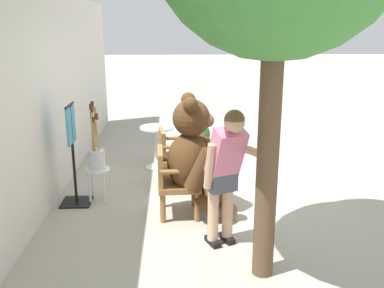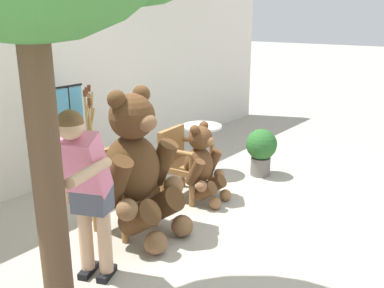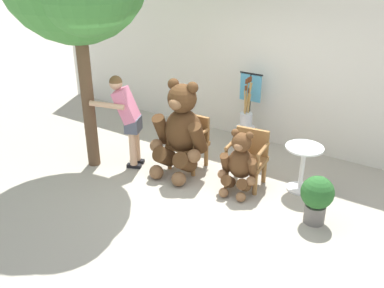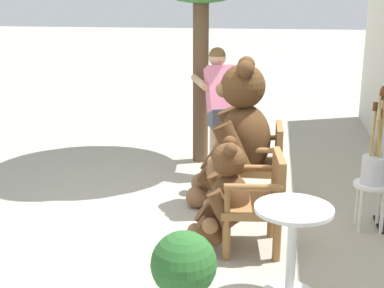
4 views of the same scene
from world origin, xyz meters
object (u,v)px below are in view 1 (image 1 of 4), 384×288
(wooden_chair_right, at_px, (174,155))
(potted_plant, at_px, (198,138))
(brush_bucket, at_px, (96,154))
(white_stool, at_px, (98,176))
(teddy_bear_large, at_px, (195,157))
(teddy_bear_small, at_px, (193,153))
(round_side_table, at_px, (157,143))
(wooden_chair_left, at_px, (174,180))
(clothing_display_stand, at_px, (73,152))
(person_visitor, at_px, (226,167))

(wooden_chair_right, bearing_deg, potted_plant, -19.57)
(wooden_chair_right, height_order, brush_bucket, brush_bucket)
(white_stool, relative_size, brush_bucket, 0.50)
(teddy_bear_large, bearing_deg, teddy_bear_small, -1.59)
(brush_bucket, bearing_deg, round_side_table, -29.89)
(teddy_bear_large, distance_m, potted_plant, 2.33)
(wooden_chair_right, xyz_separation_m, brush_bucket, (-0.57, 1.04, 0.21))
(white_stool, bearing_deg, brush_bucket, 95.84)
(white_stool, distance_m, round_side_table, 1.55)
(wooden_chair_left, distance_m, round_side_table, 1.86)
(wooden_chair_left, xyz_separation_m, round_side_table, (1.84, 0.27, -0.01))
(teddy_bear_small, bearing_deg, wooden_chair_left, 164.75)
(round_side_table, bearing_deg, wooden_chair_right, -160.64)
(white_stool, distance_m, clothing_display_stand, 0.47)
(teddy_bear_large, height_order, teddy_bear_small, teddy_bear_large)
(wooden_chair_left, xyz_separation_m, wooden_chair_right, (1.07, -0.00, 0.00))
(teddy_bear_large, height_order, clothing_display_stand, teddy_bear_large)
(wooden_chair_left, distance_m, teddy_bear_small, 1.12)
(teddy_bear_small, bearing_deg, wooden_chair_right, 92.53)
(potted_plant, bearing_deg, clothing_display_stand, 136.83)
(teddy_bear_large, relative_size, potted_plant, 2.27)
(teddy_bear_large, height_order, brush_bucket, teddy_bear_large)
(teddy_bear_large, distance_m, brush_bucket, 1.40)
(clothing_display_stand, bearing_deg, teddy_bear_large, -104.42)
(teddy_bear_large, bearing_deg, brush_bucket, 69.28)
(potted_plant, height_order, clothing_display_stand, clothing_display_stand)
(brush_bucket, bearing_deg, teddy_bear_small, -66.51)
(wooden_chair_left, distance_m, clothing_display_stand, 1.42)
(person_visitor, xyz_separation_m, round_side_table, (2.70, 0.81, -0.47))
(teddy_bear_small, bearing_deg, brush_bucket, 113.49)
(teddy_bear_large, relative_size, white_stool, 3.36)
(teddy_bear_small, relative_size, white_stool, 2.14)
(person_visitor, xyz_separation_m, white_stool, (1.36, 1.58, -0.56))
(wooden_chair_right, bearing_deg, clothing_display_stand, 116.11)
(wooden_chair_left, xyz_separation_m, teddy_bear_small, (1.08, -0.29, 0.02))
(teddy_bear_large, xyz_separation_m, teddy_bear_small, (1.08, -0.03, -0.27))
(person_visitor, height_order, brush_bucket, person_visitor)
(wooden_chair_left, relative_size, brush_bucket, 0.93)
(person_visitor, height_order, round_side_table, person_visitor)
(teddy_bear_large, relative_size, round_side_table, 2.14)
(wooden_chair_right, bearing_deg, round_side_table, 19.36)
(person_visitor, bearing_deg, potted_plant, 1.80)
(person_visitor, relative_size, round_side_table, 2.15)
(wooden_chair_right, distance_m, potted_plant, 1.31)
(teddy_bear_small, relative_size, brush_bucket, 1.07)
(clothing_display_stand, bearing_deg, person_visitor, -124.31)
(round_side_table, bearing_deg, teddy_bear_large, -163.73)
(brush_bucket, xyz_separation_m, clothing_display_stand, (-0.08, 0.29, 0.05))
(round_side_table, height_order, potted_plant, round_side_table)
(round_side_table, xyz_separation_m, potted_plant, (0.46, -0.71, -0.05))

